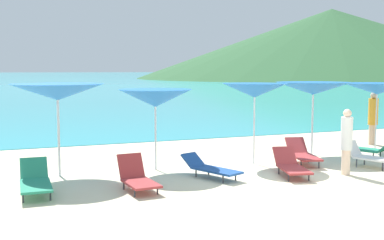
% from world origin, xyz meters
% --- Properties ---
extents(ground_plane, '(50.00, 100.00, 0.30)m').
position_xyz_m(ground_plane, '(0.00, 10.00, -0.15)').
color(ground_plane, beige).
extents(ocean_water, '(650.00, 440.00, 0.02)m').
position_xyz_m(ocean_water, '(0.00, 227.96, 0.01)').
color(ocean_water, '#2DADBC').
rests_on(ocean_water, ground_plane).
extents(headland_hill, '(116.69, 116.69, 20.61)m').
position_xyz_m(headland_hill, '(87.25, 113.10, 10.30)').
color(headland_hill, '#2D5B33').
rests_on(headland_hill, ground_plane).
extents(umbrella_0, '(2.33, 2.33, 2.30)m').
position_xyz_m(umbrella_0, '(-5.07, 3.30, 2.09)').
color(umbrella_0, silver).
rests_on(umbrella_0, ground_plane).
extents(umbrella_1, '(2.01, 2.01, 2.13)m').
position_xyz_m(umbrella_1, '(-2.61, 3.15, 1.90)').
color(umbrella_1, silver).
rests_on(umbrella_1, ground_plane).
extents(umbrella_2, '(2.00, 2.00, 2.26)m').
position_xyz_m(umbrella_2, '(0.21, 2.92, 2.06)').
color(umbrella_2, silver).
rests_on(umbrella_2, ground_plane).
extents(umbrella_3, '(2.48, 2.48, 2.26)m').
position_xyz_m(umbrella_3, '(2.59, 3.53, 2.06)').
color(umbrella_3, silver).
rests_on(umbrella_3, ground_plane).
extents(umbrella_4, '(2.34, 2.34, 2.20)m').
position_xyz_m(umbrella_4, '(5.21, 3.65, 2.01)').
color(umbrella_4, silver).
rests_on(umbrella_4, ground_plane).
extents(lounge_chair_0, '(0.69, 1.37, 0.74)m').
position_xyz_m(lounge_chair_0, '(-3.66, 1.19, 0.29)').
color(lounge_chair_0, '#A53333').
rests_on(lounge_chair_0, ground_plane).
extents(lounge_chair_1, '(1.02, 1.38, 0.67)m').
position_xyz_m(lounge_chair_1, '(2.88, 1.34, 0.31)').
color(lounge_chair_1, white).
rests_on(lounge_chair_1, ground_plane).
extents(lounge_chair_2, '(0.97, 1.68, 0.63)m').
position_xyz_m(lounge_chair_2, '(0.30, 1.19, 0.27)').
color(lounge_chair_2, '#A53333').
rests_on(lounge_chair_2, ground_plane).
extents(lounge_chair_4, '(0.98, 1.72, 0.66)m').
position_xyz_m(lounge_chair_4, '(1.46, 2.39, 0.30)').
color(lounge_chair_4, '#A53333').
rests_on(lounge_chair_4, ground_plane).
extents(lounge_chair_5, '(1.14, 1.57, 0.56)m').
position_xyz_m(lounge_chair_5, '(3.94, 2.48, 0.27)').
color(lounge_chair_5, '#268C66').
rests_on(lounge_chair_5, ground_plane).
extents(lounge_chair_6, '(0.66, 1.68, 0.67)m').
position_xyz_m(lounge_chair_6, '(-5.77, 1.67, 0.29)').
color(lounge_chair_6, '#268C66').
rests_on(lounge_chair_6, ground_plane).
extents(lounge_chair_7, '(1.10, 1.75, 0.52)m').
position_xyz_m(lounge_chair_7, '(-1.66, 1.73, 0.25)').
color(lounge_chair_7, '#1E478C').
rests_on(lounge_chair_7, ground_plane).
extents(beachgoer_0, '(0.33, 0.33, 1.86)m').
position_xyz_m(beachgoer_0, '(5.81, 4.46, 0.99)').
color(beachgoer_0, '#DBAA84').
rests_on(beachgoer_0, ground_plane).
extents(beachgoer_1, '(0.29, 0.29, 1.66)m').
position_xyz_m(beachgoer_1, '(1.65, 0.78, 0.89)').
color(beachgoer_1, beige).
rests_on(beachgoer_1, ground_plane).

